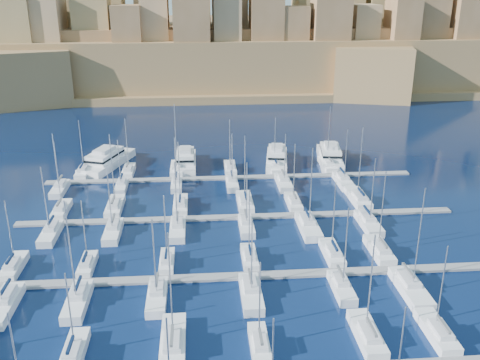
{
  "coord_description": "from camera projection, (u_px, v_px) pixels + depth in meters",
  "views": [
    {
      "loc": [
        -7.24,
        -83.67,
        42.93
      ],
      "look_at": [
        -0.04,
        6.0,
        9.31
      ],
      "focal_mm": 40.0,
      "sensor_mm": 36.0,
      "label": 1
    }
  ],
  "objects": [
    {
      "name": "sailboat_25",
      "position": [
        115.0,
        206.0,
        106.4
      ],
      "size": [
        2.98,
        9.92,
        15.76
      ],
      "color": "white",
      "rests_on": "ground"
    },
    {
      "name": "pontoon_mid_near",
      "position": [
        250.0,
        276.0,
        82.42
      ],
      "size": [
        84.0,
        2.0,
        0.4
      ],
      "primitive_type": "cube",
      "color": "slate",
      "rests_on": "ground"
    },
    {
      "name": "fortified_city",
      "position": [
        212.0,
        49.0,
        233.49
      ],
      "size": [
        460.0,
        108.95,
        59.52
      ],
      "color": "brown",
      "rests_on": "ground"
    },
    {
      "name": "sailboat_21",
      "position": [
        251.0,
        293.0,
        76.86
      ],
      "size": [
        2.91,
        9.69,
        12.95
      ],
      "color": "white",
      "rests_on": "ground"
    },
    {
      "name": "pontoon_far",
      "position": [
        231.0,
        178.0,
        123.5
      ],
      "size": [
        84.0,
        2.0,
        0.4
      ],
      "primitive_type": "cube",
      "color": "slate",
      "rests_on": "ground"
    },
    {
      "name": "sailboat_37",
      "position": [
        129.0,
        171.0,
        126.39
      ],
      "size": [
        2.6,
        8.66,
        13.52
      ],
      "color": "white",
      "rests_on": "ground"
    },
    {
      "name": "sailboat_44",
      "position": [
        177.0,
        184.0,
        117.97
      ],
      "size": [
        2.3,
        7.67,
        11.88
      ],
      "color": "white",
      "rests_on": "ground"
    },
    {
      "name": "sailboat_41",
      "position": [
        328.0,
        165.0,
        130.49
      ],
      "size": [
        2.93,
        9.76,
        15.44
      ],
      "color": "white",
      "rests_on": "ground"
    },
    {
      "name": "sailboat_22",
      "position": [
        342.0,
        287.0,
        78.42
      ],
      "size": [
        2.54,
        8.47,
        13.92
      ],
      "color": "white",
      "rests_on": "ground"
    },
    {
      "name": "sailboat_26",
      "position": [
        180.0,
        205.0,
        107.09
      ],
      "size": [
        2.79,
        9.3,
        14.05
      ],
      "color": "white",
      "rests_on": "ground"
    },
    {
      "name": "sailboat_2",
      "position": [
        173.0,
        342.0,
        66.45
      ],
      "size": [
        3.08,
        10.25,
        15.84
      ],
      "color": "white",
      "rests_on": "ground"
    },
    {
      "name": "sailboat_24",
      "position": [
        61.0,
        209.0,
        104.97
      ],
      "size": [
        2.55,
        8.49,
        14.76
      ],
      "color": "white",
      "rests_on": "ground"
    },
    {
      "name": "sailboat_29",
      "position": [
        358.0,
        198.0,
        110.35
      ],
      "size": [
        3.13,
        10.43,
        15.96
      ],
      "color": "white",
      "rests_on": "ground"
    },
    {
      "name": "sailboat_32",
      "position": [
        178.0,
        229.0,
        96.76
      ],
      "size": [
        2.78,
        9.27,
        14.16
      ],
      "color": "white",
      "rests_on": "ground"
    },
    {
      "name": "sailboat_42",
      "position": [
        60.0,
        189.0,
        115.52
      ],
      "size": [
        2.67,
        8.89,
        13.52
      ],
      "color": "white",
      "rests_on": "ground"
    },
    {
      "name": "sailboat_31",
      "position": [
        113.0,
        231.0,
        95.93
      ],
      "size": [
        2.76,
        9.19,
        13.81
      ],
      "color": "white",
      "rests_on": "ground"
    },
    {
      "name": "sailboat_13",
      "position": [
        87.0,
        265.0,
        84.67
      ],
      "size": [
        2.25,
        7.49,
        11.79
      ],
      "color": "white",
      "rests_on": "ground"
    },
    {
      "name": "sailboat_27",
      "position": [
        245.0,
        202.0,
        108.37
      ],
      "size": [
        2.99,
        9.95,
        14.9
      ],
      "color": "white",
      "rests_on": "ground"
    },
    {
      "name": "sailboat_43",
      "position": [
        122.0,
        186.0,
        117.01
      ],
      "size": [
        2.34,
        7.81,
        11.7
      ],
      "color": "white",
      "rests_on": "ground"
    },
    {
      "name": "sailboat_28",
      "position": [
        294.0,
        202.0,
        108.45
      ],
      "size": [
        2.55,
        8.51,
        13.23
      ],
      "color": "white",
      "rests_on": "ground"
    },
    {
      "name": "sailboat_38",
      "position": [
        177.0,
        169.0,
        127.75
      ],
      "size": [
        2.94,
        9.79,
        16.6
      ],
      "color": "white",
      "rests_on": "ground"
    },
    {
      "name": "motor_yacht_c",
      "position": [
        277.0,
        157.0,
        132.69
      ],
      "size": [
        7.47,
        17.12,
        5.25
      ],
      "color": "white",
      "rests_on": "ground"
    },
    {
      "name": "sailboat_19",
      "position": [
        78.0,
        301.0,
        75.04
      ],
      "size": [
        2.89,
        9.62,
        16.57
      ],
      "color": "white",
      "rests_on": "ground"
    },
    {
      "name": "sailboat_46",
      "position": [
        284.0,
        183.0,
        118.92
      ],
      "size": [
        2.84,
        9.48,
        12.49
      ],
      "color": "white",
      "rests_on": "ground"
    },
    {
      "name": "sailboat_39",
      "position": [
        230.0,
        168.0,
        128.26
      ],
      "size": [
        2.64,
        8.8,
        12.84
      ],
      "color": "white",
      "rests_on": "ground"
    },
    {
      "name": "sailboat_12",
      "position": [
        14.0,
        266.0,
        84.14
      ],
      "size": [
        2.46,
        8.21,
        12.01
      ],
      "color": "white",
      "rests_on": "ground"
    },
    {
      "name": "sailboat_3",
      "position": [
        259.0,
        344.0,
        66.09
      ],
      "size": [
        2.31,
        7.69,
        12.27
      ],
      "color": "white",
      "rests_on": "ground"
    },
    {
      "name": "sailboat_5",
      "position": [
        437.0,
        332.0,
        68.41
      ],
      "size": [
        2.7,
        9.0,
        13.06
      ],
      "color": "white",
      "rests_on": "ground"
    },
    {
      "name": "motor_yacht_b",
      "position": [
        186.0,
        160.0,
        130.74
      ],
      "size": [
        4.81,
        15.99,
        5.25
      ],
      "color": "white",
      "rests_on": "ground"
    },
    {
      "name": "sailboat_23",
      "position": [
        410.0,
        288.0,
        78.16
      ],
      "size": [
        3.2,
        10.66,
        17.03
      ],
      "color": "white",
      "rests_on": "ground"
    },
    {
      "name": "ground",
      "position": [
        243.0,
        242.0,
        93.69
      ],
      "size": [
        600.0,
        600.0,
        0.0
      ],
      "primitive_type": "plane",
      "color": "black",
      "rests_on": "ground"
    },
    {
      "name": "pontoon_mid_far",
      "position": [
        239.0,
        217.0,
        102.96
      ],
      "size": [
        84.0,
        2.0,
        0.4
      ],
      "primitive_type": "cube",
      "color": "slate",
      "rests_on": "ground"
    },
    {
      "name": "sailboat_14",
      "position": [
        167.0,
        261.0,
        85.62
      ],
      "size": [
        2.25,
        7.51,
        12.25
      ],
      "color": "white",
      "rests_on": "ground"
    },
    {
      "name": "sailboat_34",
      "position": [
        308.0,
        226.0,
        97.85
      ],
      "size": [
        3.23,
        10.75,
        16.2
      ],
      "color": "white",
      "rests_on": "ground"
    },
    {
      "name": "motor_yacht_d",
      "position": [
        330.0,
        155.0,
        134.24
      ],
      "size": [
        7.76,
        18.29,
        5.25
      ],
      "color": "white",
      "rests_on": "ground"
    },
    {
      "name": "sailboat_4",
      "position": [
        367.0,
        334.0,
        67.91
      ],
      "size": [
        2.82,
        9.41,
        14.83
      ],
      "color": "white",
      "rests_on": "ground"
    },
    {
      "name": "sailboat_30",
      "position": [
        51.0,
        233.0,
        95.18
      ],
      "size": [
        2.7,
        9.01,
        13.73
      ],
      "color": "white",
      "rests_on": "ground"
    },
    {
      "name": "sailboat_47",
      "position": [
        343.0,
        181.0,
        119.85
      ],
      "size": [
        2.9,
        9.66,
        13.13
      ],
      "color": "white",
      "rests_on": "ground"
    },
    {
      "name": "sailboat_35",
      "position": [
        369.0,
        223.0,
        99.15
      ],
      "size": [
        2.94,
        9.81,
        13.84
      ],
      "color": "white",
      "rests_on": "ground"
    },
    {
      "name": "sailboat_1",
      "position": [
        74.0,
        352.0,
        64.66
      ],
      "size": [
        2.48,
        8.27,
        11.67
      ],
      "color": "white",
      "rests_on": "ground"
    },
    {
      "name": "sailboat_33",
      "position": [
        246.0,
        226.0,
        98.05
      ],
      "size": [
        2.55,
        8.51,
        13.45
      ],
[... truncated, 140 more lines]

